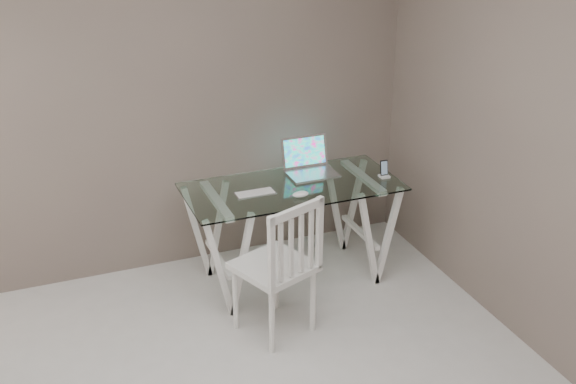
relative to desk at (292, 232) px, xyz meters
name	(u,v)px	position (x,y,z in m)	size (l,w,h in m)	color
room	(221,155)	(-0.98, -1.66, 1.33)	(4.50, 4.52, 2.71)	beige
desk	(292,232)	(0.00, 0.00, 0.00)	(1.50, 0.70, 0.75)	silver
chair	(282,263)	(-0.32, -0.62, 0.15)	(0.57, 0.57, 0.96)	silver
laptop	(309,164)	(0.21, 0.19, 0.42)	(0.35, 0.30, 0.24)	silver
keyboard	(255,193)	(-0.28, -0.03, 0.37)	(0.28, 0.12, 0.01)	silver
mouse	(301,194)	(-0.01, -0.19, 0.38)	(0.11, 0.07, 0.04)	white
phone_dock	(384,173)	(0.67, -0.09, 0.40)	(0.07, 0.07, 0.12)	white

